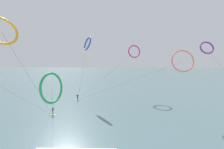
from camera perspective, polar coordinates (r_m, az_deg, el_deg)
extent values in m
cube|color=slate|center=(114.82, 3.90, -0.15)|extent=(400.00, 200.00, 0.08)
ellipsoid|color=#8CC62D|center=(35.12, -21.89, -14.26)|extent=(1.40, 0.40, 0.06)
cylinder|color=#191E38|center=(34.85, -21.90, -13.67)|extent=(0.12, 0.12, 0.80)
cylinder|color=#191E38|center=(35.11, -21.94, -13.53)|extent=(0.12, 0.12, 0.80)
cube|color=#191E38|center=(34.75, -21.97, -12.49)|extent=(0.34, 0.38, 0.62)
sphere|color=tan|center=(34.63, -21.99, -11.83)|extent=(0.22, 0.22, 0.22)
cylinder|color=#191E38|center=(34.63, -21.84, -12.47)|extent=(0.47, 0.34, 0.39)
cylinder|color=#191E38|center=(35.05, -21.91, -12.25)|extent=(0.47, 0.34, 0.39)
ellipsoid|color=silver|center=(45.22, -13.24, -9.48)|extent=(1.40, 0.40, 0.06)
cylinder|color=#191E38|center=(45.24, -13.33, -8.92)|extent=(0.12, 0.12, 0.80)
cylinder|color=#191E38|center=(44.99, -13.18, -9.00)|extent=(0.12, 0.12, 0.80)
cube|color=#191E38|center=(44.94, -13.28, -8.08)|extent=(0.36, 0.37, 0.62)
sphere|color=tan|center=(44.84, -13.29, -7.56)|extent=(0.22, 0.22, 0.22)
cylinder|color=#191E38|center=(45.23, -13.35, -7.93)|extent=(0.43, 0.41, 0.39)
cylinder|color=#191E38|center=(44.84, -13.11, -8.04)|extent=(0.43, 0.41, 0.39)
torus|color=orange|center=(24.70, -37.00, 13.45)|extent=(3.43, 4.36, 3.91)
cylinder|color=#3F3F3F|center=(28.84, -28.12, -3.16)|extent=(0.79, 11.02, 15.53)
torus|color=#2647B7|center=(45.52, -9.46, 11.75)|extent=(3.92, 4.46, 4.14)
cylinder|color=#3F3F3F|center=(44.59, -11.35, 0.96)|extent=(2.71, 2.52, 16.48)
torus|color=#EA7260|center=(35.37, 25.72, 4.73)|extent=(5.03, 1.92, 4.83)
cylinder|color=#3F3F3F|center=(37.76, 3.86, -3.63)|extent=(26.39, 8.20, 11.49)
torus|color=#199351|center=(20.56, -22.27, -4.88)|extent=(1.57, 4.12, 4.09)
cylinder|color=#3F3F3F|center=(27.79, -22.02, -11.05)|extent=(6.03, 11.39, 8.13)
torus|color=#CC288E|center=(50.67, 8.59, 8.81)|extent=(4.40, 2.34, 4.40)
cylinder|color=#3F3F3F|center=(46.50, -1.69, 0.00)|extent=(16.95, 9.22, 14.44)
cylinder|color=#3F3F3F|center=(36.09, -32.08, -7.42)|extent=(12.45, 2.88, 8.43)
torus|color=purple|center=(45.35, 32.83, 8.72)|extent=(3.75, 2.13, 3.47)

